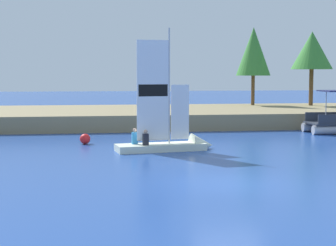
# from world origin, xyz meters

# --- Properties ---
(ground_plane) EXTENTS (200.00, 200.00, 0.00)m
(ground_plane) POSITION_xyz_m (0.00, 0.00, 0.00)
(ground_plane) COLOR #234793
(shore_bank) EXTENTS (80.00, 12.63, 1.13)m
(shore_bank) POSITION_xyz_m (0.00, 23.42, 0.56)
(shore_bank) COLOR #897A56
(shore_bank) RESTS_ON ground
(shoreline_tree_midleft) EXTENTS (3.01, 3.01, 6.79)m
(shoreline_tree_midleft) POSITION_xyz_m (9.21, 27.55, 5.79)
(shoreline_tree_midleft) COLOR brown
(shoreline_tree_midleft) RESTS_ON shore_bank
(shoreline_tree_centre) EXTENTS (3.56, 3.56, 6.38)m
(shoreline_tree_centre) POSITION_xyz_m (14.04, 26.31, 5.86)
(shoreline_tree_centre) COLOR brown
(shoreline_tree_centre) RESTS_ON shore_bank
(sailboat) EXTENTS (5.25, 2.17, 6.68)m
(sailboat) POSITION_xyz_m (-0.50, 8.68, 0.42)
(sailboat) COLOR silver
(sailboat) RESTS_ON ground
(channel_buoy) EXTENTS (0.58, 0.58, 0.58)m
(channel_buoy) POSITION_xyz_m (-5.23, 11.63, 0.29)
(channel_buoy) COLOR red
(channel_buoy) RESTS_ON ground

